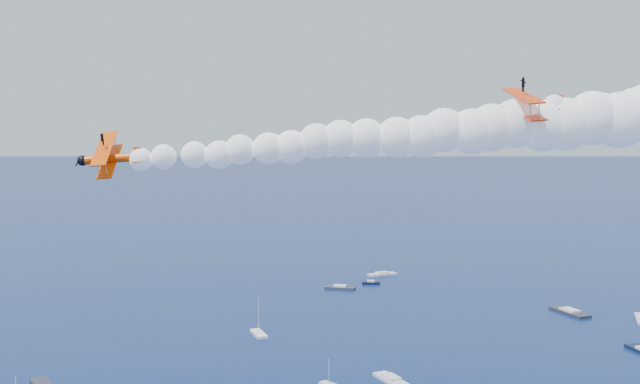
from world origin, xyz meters
The scene contains 3 objects.
biplane_lead centered at (22.58, 41.17, 57.55)m, with size 7.72×8.65×5.21m, color #FF3505, non-canonical shape.
biplane_trail centered at (-10.51, 14.06, 52.50)m, with size 6.75×7.57×4.56m, color #FF4D05, non-canonical shape.
smoke_trail_trail centered at (11.75, 32.66, 54.70)m, with size 45.94×39.38×10.44m, color white, non-canonical shape.
Camera 1 is at (58.98, -39.25, 57.64)m, focal length 46.64 mm.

